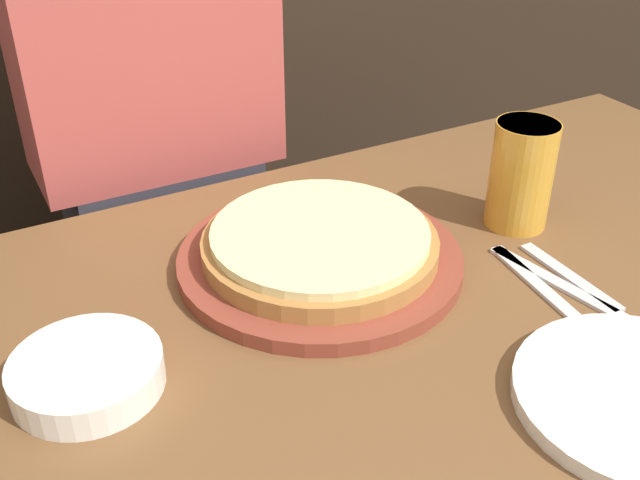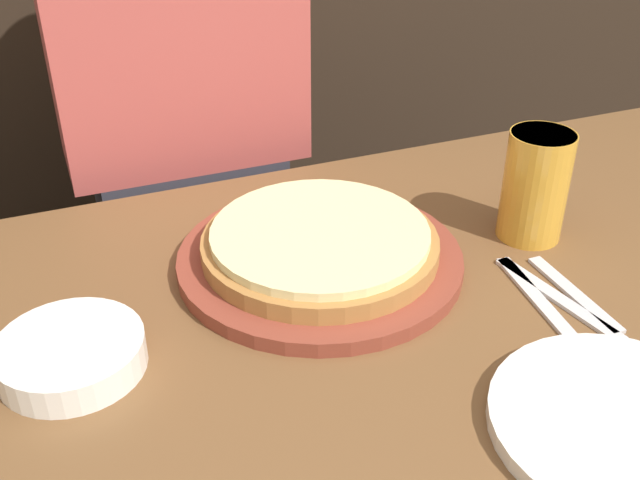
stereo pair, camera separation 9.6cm
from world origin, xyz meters
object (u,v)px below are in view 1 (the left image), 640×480
Objects in this scene: pizza_on_board at (320,250)px; beer_glass at (522,171)px; side_bowl at (87,373)px; dinner_knife at (555,282)px; spoon at (570,276)px; fork at (540,287)px; diner_person at (161,189)px.

pizza_on_board is 2.42× the size of beer_glass.
side_bowl is 0.80× the size of dinner_knife.
side_bowl is 0.60m from spoon.
pizza_on_board is 2.20× the size of spoon.
fork is 0.70m from diner_person.
pizza_on_board reaches higher than fork.
spoon is (0.59, -0.09, -0.02)m from side_bowl.
diner_person is at bearing 118.55° from spoon.
beer_glass is 0.17m from dinner_knife.
diner_person is at bearing 127.59° from beer_glass.
pizza_on_board is at bearing 173.45° from beer_glass.
diner_person is (-0.32, 0.63, -0.08)m from dinner_knife.
dinner_knife is (0.57, -0.09, -0.02)m from side_bowl.
spoon is 0.73m from diner_person.
pizza_on_board is 0.32m from spoon.
pizza_on_board is 0.34m from side_bowl.
fork is at bearing 180.00° from spoon.
diner_person is (-0.08, 0.46, -0.10)m from pizza_on_board.
spoon is (0.02, 0.00, 0.00)m from dinner_knife.
beer_glass is (0.30, -0.03, 0.06)m from pizza_on_board.
diner_person reaches higher than beer_glass.
spoon is (-0.03, -0.14, -0.08)m from beer_glass.
beer_glass reaches higher than fork.
side_bowl is at bearing 170.31° from fork.
fork is 1.18× the size of spoon.
pizza_on_board is at bearing -80.50° from diner_person.
pizza_on_board is 1.87× the size of dinner_knife.
fork is at bearing 180.00° from dinner_knife.
beer_glass is 0.91× the size of spoon.
dinner_knife is at bearing 0.00° from fork.
pizza_on_board is 1.87× the size of fork.
diner_person reaches higher than dinner_knife.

